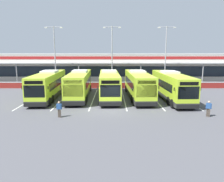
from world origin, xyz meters
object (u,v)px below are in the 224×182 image
Objects in this scene: coach_bus_leftmost at (48,85)px; coach_bus_right_centre at (138,85)px; lamp_post_centre at (112,52)px; coach_bus_rightmost at (171,86)px; lamp_post_east at (166,52)px; pedestrian_near_bin at (59,109)px; coach_bus_centre at (109,85)px; pedestrian_in_dark_coat at (209,108)px; coach_bus_left_centre at (79,85)px; lamp_post_west at (55,52)px.

coach_bus_leftmost and coach_bus_right_centre have the same top height.
lamp_post_centre is at bearing 50.21° from coach_bus_leftmost.
coach_bus_rightmost is 1.11× the size of lamp_post_east.
lamp_post_centre is at bearing -179.53° from lamp_post_east.
pedestrian_near_bin is 25.46m from lamp_post_east.
coach_bus_leftmost is 8.49m from coach_bus_centre.
coach_bus_right_centre is at bearing 166.48° from coach_bus_rightmost.
coach_bus_leftmost is 20.48m from pedestrian_in_dark_coat.
coach_bus_left_centre is 17.02m from pedestrian_in_dark_coat.
lamp_post_west reaches higher than coach_bus_left_centre.
coach_bus_left_centre is (4.23, 0.50, 0.00)m from coach_bus_leftmost.
lamp_post_east reaches higher than pedestrian_in_dark_coat.
coach_bus_rightmost is (4.33, -1.04, 0.00)m from coach_bus_right_centre.
lamp_post_east is (10.37, 10.44, 4.50)m from coach_bus_centre.
pedestrian_near_bin is (3.67, -8.97, -0.91)m from coach_bus_leftmost.
coach_bus_left_centre and coach_bus_right_centre have the same top height.
coach_bus_left_centre reaches higher than pedestrian_in_dark_coat.
coach_bus_rightmost is 14.72m from lamp_post_centre.
lamp_post_centre reaches higher than coach_bus_centre.
lamp_post_east is at bearing 88.94° from pedestrian_in_dark_coat.
coach_bus_right_centre is 11.96m from lamp_post_centre.
pedestrian_in_dark_coat is 14.83m from pedestrian_near_bin.
coach_bus_right_centre is at bearing -70.53° from lamp_post_centre.
lamp_post_east is at bearing 52.38° from pedestrian_near_bin.
pedestrian_near_bin is 0.15× the size of lamp_post_east.
coach_bus_right_centre is 1.11× the size of lamp_post_centre.
lamp_post_west is (-5.47, 19.83, 5.42)m from pedestrian_near_bin.
coach_bus_leftmost and coach_bus_centre have the same top height.
coach_bus_centre is 1.11× the size of lamp_post_centre.
coach_bus_centre is 13.52m from pedestrian_in_dark_coat.
lamp_post_west is 1.00× the size of lamp_post_east.
coach_bus_leftmost is at bearing -173.30° from coach_bus_left_centre.
lamp_post_west is 20.66m from lamp_post_east.
lamp_post_centre is at bearing 65.45° from coach_bus_left_centre.
lamp_post_centre is (8.87, 10.65, 4.50)m from coach_bus_leftmost.
pedestrian_near_bin is 21.01m from lamp_post_centre.
coach_bus_centre is at bearing -92.15° from lamp_post_centre.
lamp_post_west reaches higher than pedestrian_near_bin.
lamp_post_east reaches higher than coach_bus_right_centre.
coach_bus_leftmost is at bearing 154.71° from pedestrian_in_dark_coat.
coach_bus_centre is at bearing -134.82° from lamp_post_east.
lamp_post_west is (-10.28, 10.56, 4.50)m from coach_bus_centre.
coach_bus_rightmost reaches higher than pedestrian_near_bin.
lamp_post_centre reaches higher than coach_bus_right_centre.
pedestrian_near_bin is at bearing -127.62° from lamp_post_east.
lamp_post_east is at bearing 29.65° from coach_bus_leftmost.
coach_bus_leftmost and coach_bus_rightmost have the same top height.
lamp_post_west is at bearing 120.22° from coach_bus_left_centre.
coach_bus_leftmost is 4.26m from coach_bus_left_centre.
coach_bus_rightmost is 1.11× the size of lamp_post_centre.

